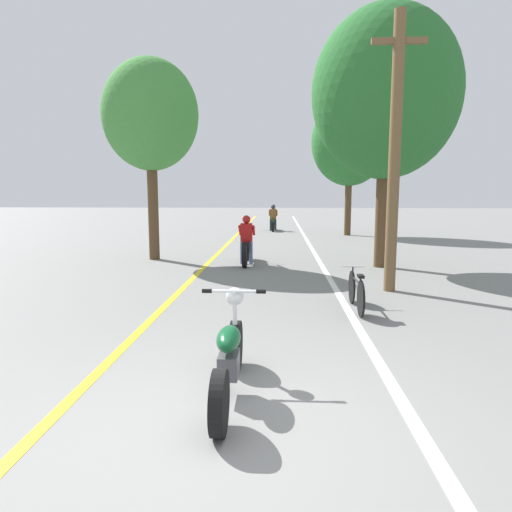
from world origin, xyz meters
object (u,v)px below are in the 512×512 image
roadside_tree_left (150,116)px  bicycle_parked (356,291)px  utility_pole (395,151)px  motorcycle_rider_lead (246,245)px  motorcycle_foreground (229,355)px  motorcycle_rider_far (273,221)px  roadside_tree_right_near (386,94)px  roadside_tree_right_far (350,142)px

roadside_tree_left → bicycle_parked: size_ratio=3.86×
utility_pole → bicycle_parked: 3.21m
motorcycle_rider_lead → bicycle_parked: (2.33, -5.25, -0.20)m
motorcycle_foreground → bicycle_parked: bearing=62.0°
utility_pole → motorcycle_foreground: utility_pole is taller
utility_pole → bicycle_parked: bearing=-120.7°
utility_pole → motorcycle_rider_far: 15.86m
utility_pole → roadside_tree_right_near: roadside_tree_right_near is taller
motorcycle_foreground → roadside_tree_right_near: bearing=68.3°
roadside_tree_right_near → roadside_tree_left: roadside_tree_right_near is taller
motorcycle_foreground → motorcycle_rider_far: motorcycle_rider_far is taller
motorcycle_foreground → bicycle_parked: 4.01m
roadside_tree_left → motorcycle_rider_far: 12.27m
bicycle_parked → utility_pole: bearing=59.3°
roadside_tree_right_near → utility_pole: bearing=-98.5°
roadside_tree_left → motorcycle_rider_far: (3.58, 11.10, -3.82)m
roadside_tree_left → motorcycle_rider_far: roadside_tree_left is taller
roadside_tree_right_far → motorcycle_foreground: (-3.88, -18.16, -4.08)m
roadside_tree_right_far → motorcycle_rider_far: size_ratio=3.35×
roadside_tree_right_far → bicycle_parked: (-2.00, -14.63, -4.16)m
utility_pole → motorcycle_rider_far: bearing=99.8°
roadside_tree_right_near → motorcycle_rider_far: 13.32m
motorcycle_rider_far → motorcycle_rider_lead: bearing=-93.0°
motorcycle_rider_far → bicycle_parked: (1.70, -17.10, -0.21)m
roadside_tree_right_near → motorcycle_foreground: roadside_tree_right_near is taller
motorcycle_rider_lead → motorcycle_rider_far: size_ratio=1.08×
roadside_tree_right_near → motorcycle_rider_lead: (-3.79, 0.40, -4.17)m
roadside_tree_right_far → roadside_tree_left: bearing=-130.2°
motorcycle_rider_lead → motorcycle_rider_far: bearing=87.0°
motorcycle_rider_far → bicycle_parked: size_ratio=1.26×
roadside_tree_left → motorcycle_rider_far: size_ratio=3.07×
motorcycle_rider_lead → motorcycle_rider_far: (0.63, 11.85, 0.01)m
roadside_tree_right_far → motorcycle_foreground: 19.02m
utility_pole → roadside_tree_left: 7.76m
bicycle_parked → motorcycle_rider_lead: bearing=113.9°
roadside_tree_left → motorcycle_foreground: (3.40, -9.54, -3.96)m
roadside_tree_right_near → motorcycle_rider_far: (-3.16, 12.25, -4.16)m
roadside_tree_right_far → motorcycle_rider_far: roadside_tree_right_far is taller
motorcycle_rider_far → utility_pole: bearing=-80.2°
roadside_tree_right_near → bicycle_parked: roadside_tree_right_near is taller
utility_pole → roadside_tree_left: bearing=145.2°
roadside_tree_left → motorcycle_rider_far: bearing=72.1°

